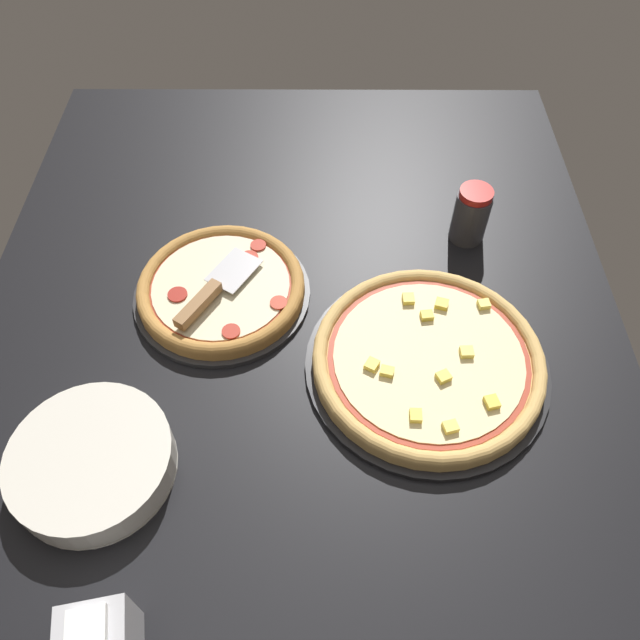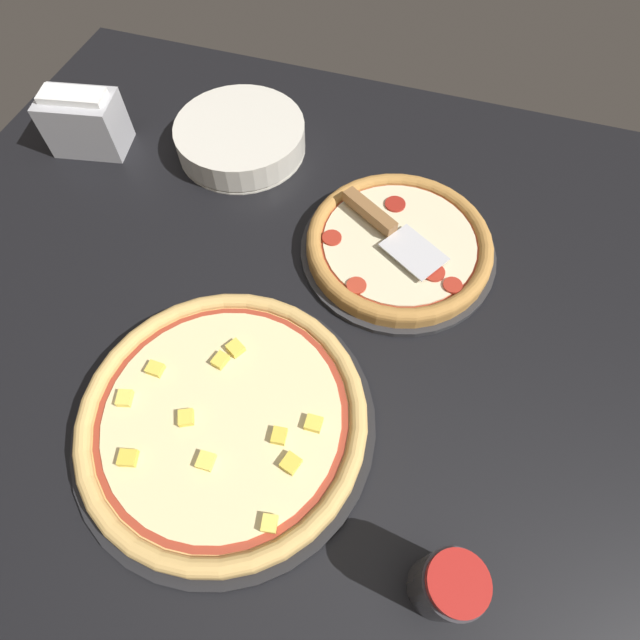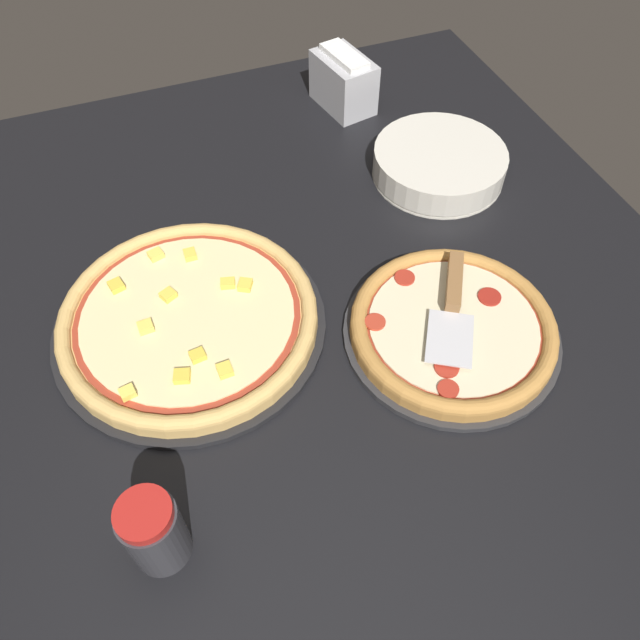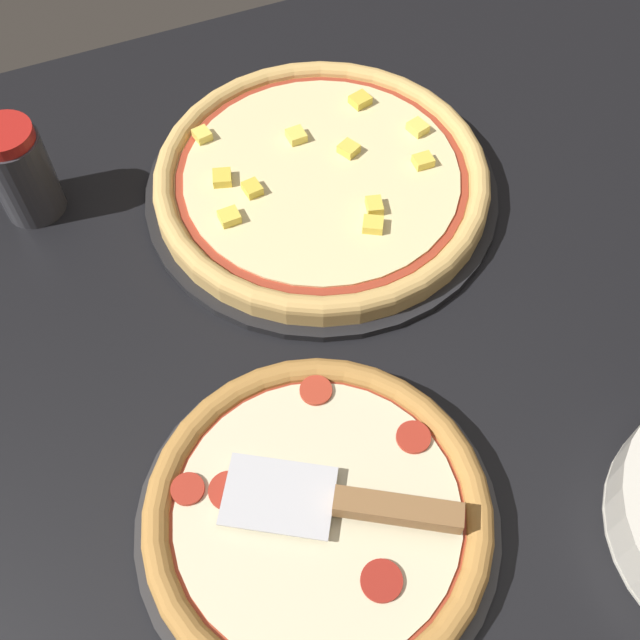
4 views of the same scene
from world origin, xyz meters
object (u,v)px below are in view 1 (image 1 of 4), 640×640
(pizza_back, at_px, (428,359))
(plate_stack, at_px, (92,462))
(pizza_front, at_px, (221,287))
(parmesan_shaker, at_px, (471,215))
(serving_spatula, at_px, (207,296))

(pizza_back, bearing_deg, plate_stack, -70.21)
(pizza_front, height_order, parmesan_shaker, parmesan_shaker)
(plate_stack, bearing_deg, pizza_back, 109.79)
(pizza_front, height_order, serving_spatula, serving_spatula)
(pizza_back, distance_m, parmesan_shaker, 0.34)
(serving_spatula, height_order, parmesan_shaker, parmesan_shaker)
(pizza_back, relative_size, serving_spatula, 1.97)
(plate_stack, relative_size, parmesan_shaker, 2.06)
(pizza_front, distance_m, serving_spatula, 0.05)
(serving_spatula, distance_m, plate_stack, 0.34)
(pizza_front, relative_size, serving_spatula, 1.55)
(serving_spatula, bearing_deg, pizza_back, 72.73)
(serving_spatula, distance_m, parmesan_shaker, 0.54)
(pizza_front, relative_size, parmesan_shaker, 2.59)
(plate_stack, distance_m, parmesan_shaker, 0.82)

